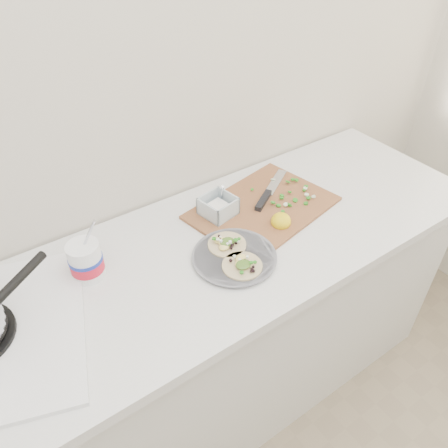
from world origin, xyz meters
TOP-DOWN VIEW (x-y plane):
  - counter at (0.00, 1.43)m, footprint 2.44×0.66m
  - taco_plate at (0.24, 1.33)m, footprint 0.27×0.27m
  - tub at (-0.15, 1.53)m, footprint 0.10×0.10m
  - cutboard at (0.47, 1.50)m, footprint 0.55×0.43m

SIDE VIEW (x-z plane):
  - counter at x=0.00m, z-range 0.00..0.90m
  - taco_plate at x=0.24m, z-range 0.90..0.94m
  - cutboard at x=0.47m, z-range 0.88..0.96m
  - tub at x=-0.15m, z-range 0.86..1.08m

